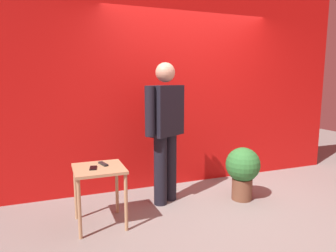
{
  "coord_description": "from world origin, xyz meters",
  "views": [
    {
      "loc": [
        -1.89,
        -2.82,
        1.55
      ],
      "look_at": [
        -0.59,
        0.55,
        0.99
      ],
      "focal_mm": 32.38,
      "sensor_mm": 36.0,
      "label": 1
    }
  ],
  "objects_px": {
    "tv_remote": "(103,164)",
    "potted_plant": "(243,169)",
    "standing_person": "(165,126)",
    "cell_phone": "(93,168)",
    "side_table": "(99,177)"
  },
  "relations": [
    {
      "from": "standing_person",
      "to": "cell_phone",
      "type": "height_order",
      "value": "standing_person"
    },
    {
      "from": "standing_person",
      "to": "tv_remote",
      "type": "distance_m",
      "value": 0.91
    },
    {
      "from": "standing_person",
      "to": "potted_plant",
      "type": "bearing_deg",
      "value": -16.81
    },
    {
      "from": "side_table",
      "to": "cell_phone",
      "type": "relative_size",
      "value": 4.43
    },
    {
      "from": "standing_person",
      "to": "cell_phone",
      "type": "distance_m",
      "value": 1.05
    },
    {
      "from": "standing_person",
      "to": "tv_remote",
      "type": "bearing_deg",
      "value": -162.57
    },
    {
      "from": "tv_remote",
      "to": "potted_plant",
      "type": "height_order",
      "value": "potted_plant"
    },
    {
      "from": "tv_remote",
      "to": "potted_plant",
      "type": "distance_m",
      "value": 1.78
    },
    {
      "from": "side_table",
      "to": "tv_remote",
      "type": "distance_m",
      "value": 0.15
    },
    {
      "from": "tv_remote",
      "to": "potted_plant",
      "type": "xyz_separation_m",
      "value": [
        1.77,
        -0.03,
        -0.24
      ]
    },
    {
      "from": "tv_remote",
      "to": "potted_plant",
      "type": "relative_size",
      "value": 0.25
    },
    {
      "from": "tv_remote",
      "to": "cell_phone",
      "type": "bearing_deg",
      "value": -155.69
    },
    {
      "from": "cell_phone",
      "to": "tv_remote",
      "type": "bearing_deg",
      "value": 50.18
    },
    {
      "from": "standing_person",
      "to": "potted_plant",
      "type": "height_order",
      "value": "standing_person"
    },
    {
      "from": "side_table",
      "to": "standing_person",
      "type": "bearing_deg",
      "value": 20.82
    }
  ]
}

